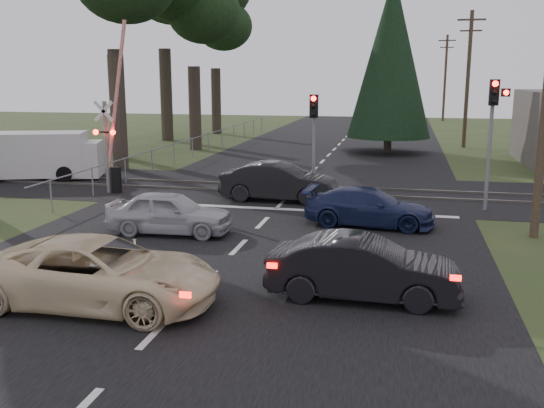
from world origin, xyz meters
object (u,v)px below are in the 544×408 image
(traffic_signal_center, at_px, (314,128))
(utility_pole_mid, at_px, (468,77))
(crossing_signal, at_px, (111,144))
(silver_car, at_px, (170,213))
(utility_pole_far, at_px, (445,76))
(dark_hatchback, at_px, (363,269))
(white_van, at_px, (42,155))
(blue_sedan, at_px, (369,207))
(cream_coupe, at_px, (99,273))
(traffic_signal_right, at_px, (493,119))
(dark_car_far, at_px, (279,182))

(traffic_signal_center, height_order, utility_pole_mid, utility_pole_mid)
(crossing_signal, xyz_separation_m, silver_car, (4.77, -5.73, -1.40))
(utility_pole_far, bearing_deg, traffic_signal_center, -99.60)
(dark_hatchback, distance_m, white_van, 20.46)
(blue_sedan, bearing_deg, cream_coupe, 152.65)
(traffic_signal_right, distance_m, cream_coupe, 14.90)
(utility_pole_mid, relative_size, silver_car, 2.32)
(dark_hatchback, bearing_deg, dark_car_far, 22.53)
(traffic_signal_center, distance_m, silver_car, 7.79)
(crossing_signal, height_order, white_van, crossing_signal)
(cream_coupe, bearing_deg, blue_sedan, -32.10)
(blue_sedan, bearing_deg, utility_pole_mid, -7.32)
(dark_car_far, bearing_deg, crossing_signal, 92.05)
(crossing_signal, bearing_deg, traffic_signal_center, 6.15)
(crossing_signal, relative_size, utility_pole_far, 0.77)
(utility_pole_mid, xyz_separation_m, silver_car, (-11.00, -25.94, -4.06))
(utility_pole_mid, bearing_deg, traffic_signal_right, -92.66)
(traffic_signal_center, height_order, white_van, traffic_signal_center)
(utility_pole_far, xyz_separation_m, dark_hatchback, (-4.75, -55.33, -4.04))
(utility_pole_far, bearing_deg, blue_sedan, -95.89)
(traffic_signal_center, bearing_deg, silver_car, -117.87)
(dark_car_far, bearing_deg, traffic_signal_center, -48.98)
(utility_pole_far, xyz_separation_m, cream_coupe, (-10.22, -56.91, -4.00))
(traffic_signal_right, height_order, white_van, traffic_signal_right)
(utility_pole_far, height_order, blue_sedan, utility_pole_far)
(utility_pole_mid, relative_size, blue_sedan, 2.13)
(traffic_signal_right, xyz_separation_m, silver_car, (-10.05, -5.41, -2.65))
(traffic_signal_right, bearing_deg, silver_car, -151.68)
(traffic_signal_right, relative_size, white_van, 0.79)
(utility_pole_mid, bearing_deg, dark_hatchback, -98.89)
(dark_hatchback, distance_m, blue_sedan, 6.76)
(blue_sedan, height_order, white_van, white_van)
(cream_coupe, xyz_separation_m, blue_sedan, (5.21, 8.33, -0.11))
(utility_pole_mid, height_order, silver_car, utility_pole_mid)
(crossing_signal, height_order, dark_hatchback, crossing_signal)
(traffic_signal_center, height_order, silver_car, traffic_signal_center)
(traffic_signal_center, distance_m, utility_pole_mid, 20.82)
(cream_coupe, distance_m, dark_car_far, 11.73)
(utility_pole_mid, xyz_separation_m, blue_sedan, (-5.01, -23.58, -4.11))
(traffic_signal_right, relative_size, cream_coupe, 0.91)
(utility_pole_far, distance_m, blue_sedan, 49.01)
(traffic_signal_center, height_order, blue_sedan, traffic_signal_center)
(traffic_signal_right, distance_m, blue_sedan, 5.75)
(utility_pole_mid, height_order, blue_sedan, utility_pole_mid)
(dark_hatchback, height_order, white_van, white_van)
(crossing_signal, distance_m, cream_coupe, 13.02)
(blue_sedan, xyz_separation_m, dark_car_far, (-3.69, 3.30, 0.13))
(blue_sedan, bearing_deg, crossing_signal, 77.33)
(utility_pole_far, bearing_deg, utility_pole_mid, -90.00)
(dark_hatchback, bearing_deg, utility_pole_mid, -7.83)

